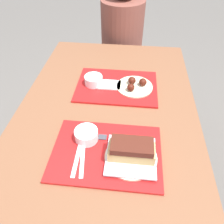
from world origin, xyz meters
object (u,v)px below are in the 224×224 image
Objects in this scene: bowl_coleslaw_near at (86,134)px; person_seated_across at (122,27)px; bowl_coleslaw_far at (94,80)px; wings_plate_far at (135,85)px; brisket_sandwich_plate at (131,152)px; tray_near at (107,153)px; tray_far at (117,86)px.

person_seated_across is (0.07, 1.15, 0.00)m from bowl_coleslaw_near.
wings_plate_far is (0.23, -0.01, -0.01)m from bowl_coleslaw_far.
bowl_coleslaw_near is at bearing 158.06° from brisket_sandwich_plate.
tray_near is 0.11m from brisket_sandwich_plate.
tray_far is at bearing 89.87° from tray_near.
bowl_coleslaw_far is (-0.23, 0.48, -0.01)m from brisket_sandwich_plate.
tray_near is 0.63× the size of person_seated_across.
bowl_coleslaw_near is at bearing -84.81° from bowl_coleslaw_far.
bowl_coleslaw_near is 0.50× the size of wings_plate_far.
bowl_coleslaw_far is (-0.13, 0.46, 0.03)m from tray_near.
bowl_coleslaw_far is (-0.04, 0.40, 0.00)m from bowl_coleslaw_near.
brisket_sandwich_plate is at bearing -84.29° from person_seated_across.
bowl_coleslaw_near is 0.44m from wings_plate_far.
tray_near is at bearing -32.31° from bowl_coleslaw_near.
bowl_coleslaw_far is at bearing -98.38° from person_seated_across.
tray_far is 2.24× the size of wings_plate_far.
bowl_coleslaw_far is at bearing 115.69° from brisket_sandwich_plate.
bowl_coleslaw_near and bowl_coleslaw_far have the same top height.
person_seated_across is (-0.12, 0.75, 0.01)m from wings_plate_far.
bowl_coleslaw_far reaches higher than tray_far.
person_seated_across is at bearing 86.37° from bowl_coleslaw_near.
bowl_coleslaw_near is at bearing -103.32° from tray_far.
wings_plate_far is 0.76m from person_seated_across.
brisket_sandwich_plate is at bearing -64.31° from bowl_coleslaw_far.
tray_near is at bearing -102.69° from wings_plate_far.
tray_far is at bearing 76.68° from bowl_coleslaw_near.
bowl_coleslaw_near is 0.21m from brisket_sandwich_plate.
tray_far is 0.49m from brisket_sandwich_plate.
brisket_sandwich_plate reaches higher than bowl_coleslaw_near.
tray_near is 2.13× the size of brisket_sandwich_plate.
person_seated_across is at bearing 81.62° from bowl_coleslaw_far.
tray_far is 0.75m from person_seated_across.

